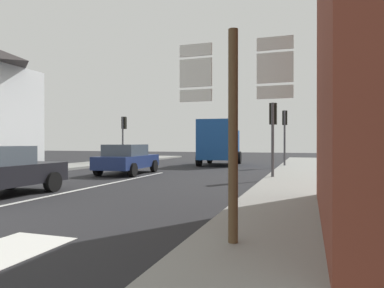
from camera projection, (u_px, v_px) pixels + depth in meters
The scene contains 9 objects.
ground_plane at pixel (145, 176), 16.29m from camera, with size 80.00×80.00×0.00m, color #232326.
sidewalk_right at pixel (300, 186), 12.22m from camera, with size 2.91×44.00×0.14m, color gray.
lane_centre_stripe at pixel (95, 187), 12.50m from camera, with size 0.16×12.00×0.01m, color silver.
sedan_far at pixel (127, 159), 17.45m from camera, with size 2.18×4.31×1.47m.
delivery_truck at pixel (220, 141), 24.29m from camera, with size 2.74×5.12×3.05m.
route_sign_post at pixel (233, 119), 5.06m from camera, with size 1.66×0.14×3.20m.
traffic_light_far_left at pixel (124, 129), 25.99m from camera, with size 0.30×0.49×3.47m.
traffic_light_near_right at pixel (273, 123), 14.82m from camera, with size 0.30×0.49×3.23m.
traffic_light_far_right at pixel (285, 125), 22.09m from camera, with size 0.30×0.49×3.57m.
Camera 1 is at (7.20, -4.77, 1.58)m, focal length 32.97 mm.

